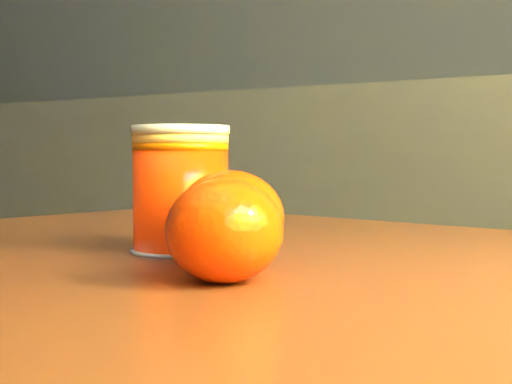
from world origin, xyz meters
The scene contains 4 objects.
kitchen_counter centered at (0.00, 1.45, 0.45)m, with size 3.15×0.60×0.90m, color #45464A.
juice_glass centered at (0.86, 0.29, 0.73)m, with size 0.08×0.08×0.09m.
orange_front centered at (0.97, 0.20, 0.72)m, with size 0.07×0.07×0.06m, color #FF3B05.
orange_back centered at (0.93, 0.25, 0.72)m, with size 0.07×0.07×0.06m, color #FF3B05.
Camera 1 is at (1.20, -0.14, 0.76)m, focal length 50.00 mm.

